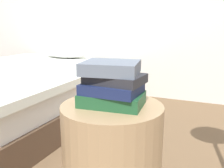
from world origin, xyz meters
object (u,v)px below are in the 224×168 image
at_px(book_slate, 111,68).
at_px(book_navy, 111,88).
at_px(book_forest, 111,99).
at_px(bed, 19,92).
at_px(side_table, 112,161).
at_px(book_charcoal, 115,79).

bearing_deg(book_slate, book_navy, -72.05).
distance_m(book_forest, book_slate, 0.13).
relative_size(bed, book_navy, 8.81).
distance_m(book_forest, book_navy, 0.05).
bearing_deg(side_table, book_charcoal, 25.58).
bearing_deg(book_charcoal, bed, 152.47).
height_order(side_table, book_slate, book_slate).
distance_m(book_navy, book_slate, 0.09).
bearing_deg(bed, book_charcoal, -30.41).
distance_m(bed, book_slate, 1.63).
distance_m(side_table, book_slate, 0.43).
distance_m(bed, book_forest, 1.61).
xyz_separation_m(bed, side_table, (1.33, -0.85, 0.03)).
bearing_deg(side_table, bed, 147.51).
bearing_deg(book_charcoal, book_forest, -149.83).
relative_size(bed, book_charcoal, 8.85).
relative_size(side_table, book_charcoal, 2.30).
distance_m(bed, book_navy, 1.62).
relative_size(book_charcoal, book_slate, 1.01).
height_order(book_forest, book_charcoal, book_charcoal).
height_order(bed, book_navy, book_navy).
distance_m(book_navy, book_charcoal, 0.04).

